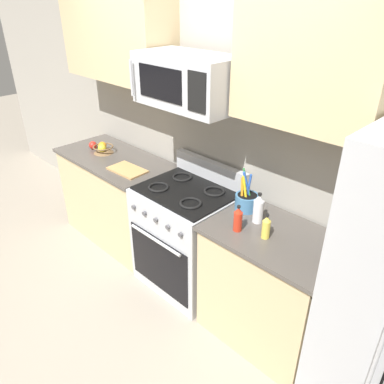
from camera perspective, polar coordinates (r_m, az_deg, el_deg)
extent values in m
plane|color=gray|center=(3.22, -9.87, -18.63)|extent=(16.00, 16.00, 0.00)
cube|color=#9E998E|center=(3.09, 4.22, 8.83)|extent=(8.00, 0.10, 2.60)
cube|color=tan|center=(3.91, -11.21, -1.08)|extent=(1.19, 0.59, 0.88)
cube|color=#4C4742|center=(3.71, -11.86, 5.04)|extent=(1.23, 0.63, 0.03)
cube|color=#B2B5BA|center=(3.23, -0.83, -7.09)|extent=(0.76, 0.63, 0.91)
cube|color=black|center=(3.12, -5.08, -10.84)|extent=(0.67, 0.01, 0.51)
cylinder|color=#B2B5BA|center=(2.95, -5.67, -7.23)|extent=(0.57, 0.02, 0.02)
cube|color=black|center=(2.99, -0.89, 0.16)|extent=(0.73, 0.57, 0.02)
cube|color=#B2B5BA|center=(3.13, 2.83, 3.23)|extent=(0.76, 0.06, 0.18)
torus|color=black|center=(3.02, -5.11, 0.73)|extent=(0.17, 0.17, 0.02)
torus|color=black|center=(2.78, -0.21, -1.73)|extent=(0.17, 0.17, 0.02)
torus|color=black|center=(3.18, -1.49, 2.31)|extent=(0.17, 0.17, 0.02)
torus|color=black|center=(2.95, 3.42, 0.11)|extent=(0.17, 0.17, 0.02)
cylinder|color=#4C4C51|center=(3.05, -8.89, -2.28)|extent=(0.04, 0.02, 0.04)
cylinder|color=#4C4C51|center=(2.96, -7.28, -3.25)|extent=(0.04, 0.02, 0.04)
cylinder|color=#4C4C51|center=(2.86, -5.56, -4.28)|extent=(0.04, 0.02, 0.04)
cylinder|color=#4C4C51|center=(2.78, -3.73, -5.36)|extent=(0.04, 0.02, 0.04)
cylinder|color=#4C4C51|center=(2.69, -1.77, -6.52)|extent=(0.04, 0.02, 0.04)
cube|color=tan|center=(2.84, 11.53, -14.17)|extent=(0.86, 0.59, 0.88)
cube|color=#4C4742|center=(2.55, 12.50, -6.61)|extent=(0.90, 0.63, 0.03)
cylinder|color=#B2B5BA|center=(2.01, 27.09, -19.27)|extent=(0.02, 0.02, 0.72)
cube|color=#B2B5BA|center=(2.71, -0.54, 16.61)|extent=(0.77, 0.40, 0.36)
cube|color=black|center=(2.62, -4.92, 16.13)|extent=(0.42, 0.01, 0.22)
cube|color=black|center=(2.38, 0.73, 14.93)|extent=(0.15, 0.01, 0.25)
cylinder|color=#B2B5BA|center=(2.82, -9.20, 16.75)|extent=(0.02, 0.02, 0.25)
cube|color=tan|center=(3.54, -11.40, 22.02)|extent=(1.22, 0.34, 0.70)
cube|color=tan|center=(2.28, 17.95, 17.94)|extent=(0.89, 0.34, 0.70)
cylinder|color=teal|center=(2.76, 8.34, -1.51)|extent=(0.17, 0.17, 0.12)
cylinder|color=black|center=(2.76, 8.35, -1.35)|extent=(0.14, 0.14, 0.10)
cylinder|color=blue|center=(2.72, 8.54, 0.26)|extent=(0.04, 0.02, 0.26)
cylinder|color=green|center=(2.70, 8.51, 0.65)|extent=(0.08, 0.06, 0.30)
cylinder|color=yellow|center=(2.70, 8.11, -0.07)|extent=(0.07, 0.02, 0.25)
cylinder|color=blue|center=(2.71, 8.50, 0.44)|extent=(0.06, 0.08, 0.28)
cylinder|color=orange|center=(2.71, 7.63, -0.12)|extent=(0.05, 0.04, 0.23)
cone|color=brown|center=(3.82, -13.33, 6.28)|extent=(0.19, 0.19, 0.06)
torus|color=brown|center=(3.80, -13.38, 6.72)|extent=(0.20, 0.20, 0.01)
sphere|color=red|center=(3.81, -13.50, 6.62)|extent=(0.06, 0.06, 0.06)
sphere|color=orange|center=(3.84, -13.48, 6.86)|extent=(0.08, 0.08, 0.08)
sphere|color=yellow|center=(3.78, -13.54, 6.50)|extent=(0.08, 0.08, 0.08)
sphere|color=red|center=(3.93, -14.84, 6.90)|extent=(0.08, 0.08, 0.08)
cube|color=tan|center=(3.39, -9.80, 3.33)|extent=(0.35, 0.23, 0.02)
cylinder|color=red|center=(2.51, 6.98, -4.47)|extent=(0.06, 0.06, 0.14)
cone|color=red|center=(2.46, 7.10, -2.75)|extent=(0.05, 0.05, 0.04)
cylinder|color=black|center=(2.45, 7.14, -2.22)|extent=(0.02, 0.02, 0.01)
cylinder|color=silver|center=(2.61, 10.02, -2.93)|extent=(0.07, 0.07, 0.16)
cone|color=silver|center=(2.56, 10.21, -0.92)|extent=(0.06, 0.06, 0.05)
cylinder|color=black|center=(2.55, 10.27, -0.33)|extent=(0.03, 0.03, 0.01)
cylinder|color=gold|center=(2.47, 11.17, -5.60)|extent=(0.05, 0.05, 0.13)
cone|color=gold|center=(2.43, 11.35, -4.02)|extent=(0.05, 0.05, 0.04)
cylinder|color=black|center=(2.41, 11.40, -3.53)|extent=(0.02, 0.02, 0.01)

